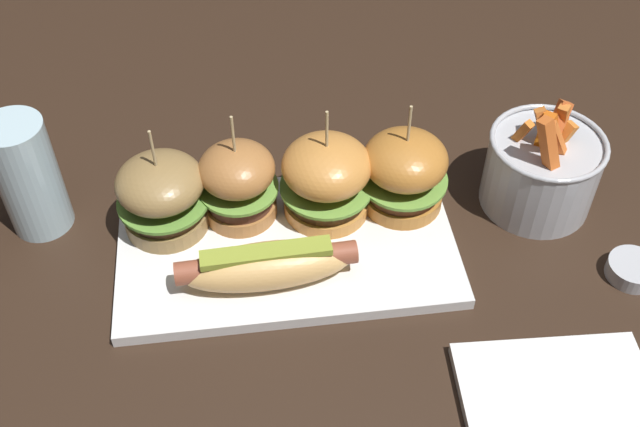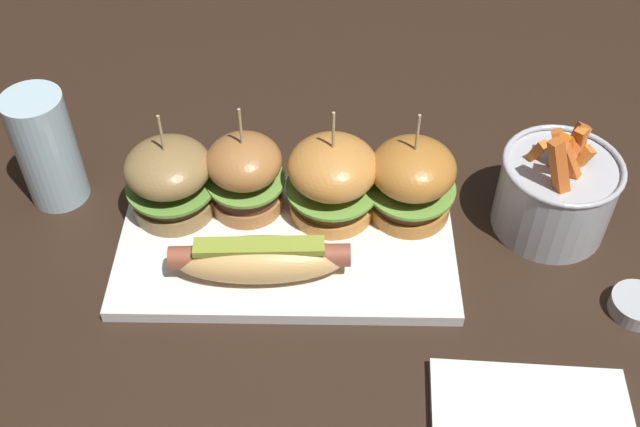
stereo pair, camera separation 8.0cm
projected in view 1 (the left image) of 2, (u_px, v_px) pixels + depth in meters
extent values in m
plane|color=black|center=(287.00, 251.00, 0.84)|extent=(3.00, 3.00, 0.00)
cube|color=white|center=(287.00, 247.00, 0.83)|extent=(0.36, 0.21, 0.01)
ellipsoid|color=#E1AB62|center=(267.00, 266.00, 0.78)|extent=(0.18, 0.06, 0.04)
cylinder|color=brown|center=(267.00, 263.00, 0.77)|extent=(0.18, 0.03, 0.02)
cube|color=olive|center=(266.00, 253.00, 0.76)|extent=(0.13, 0.03, 0.01)
cylinder|color=olive|center=(167.00, 217.00, 0.84)|extent=(0.09, 0.09, 0.02)
cylinder|color=brown|center=(165.00, 206.00, 0.83)|extent=(0.08, 0.08, 0.01)
cylinder|color=#609338|center=(163.00, 200.00, 0.82)|extent=(0.10, 0.10, 0.00)
ellipsoid|color=olive|center=(160.00, 182.00, 0.80)|extent=(0.09, 0.09, 0.05)
cylinder|color=tan|center=(154.00, 154.00, 0.77)|extent=(0.00, 0.00, 0.06)
cylinder|color=#AB6E39|center=(241.00, 207.00, 0.85)|extent=(0.08, 0.08, 0.02)
cylinder|color=#502D20|center=(239.00, 195.00, 0.84)|extent=(0.07, 0.07, 0.02)
cylinder|color=#6B9E3D|center=(239.00, 188.00, 0.83)|extent=(0.09, 0.09, 0.00)
ellipsoid|color=#AB6E39|center=(237.00, 169.00, 0.81)|extent=(0.08, 0.08, 0.05)
cylinder|color=tan|center=(234.00, 140.00, 0.78)|extent=(0.00, 0.00, 0.06)
cylinder|color=#CC853C|center=(326.00, 203.00, 0.86)|extent=(0.09, 0.09, 0.02)
cylinder|color=#4C3117|center=(326.00, 193.00, 0.85)|extent=(0.09, 0.09, 0.02)
cylinder|color=#6B9E3D|center=(326.00, 186.00, 0.84)|extent=(0.10, 0.10, 0.00)
ellipsoid|color=#CC853C|center=(327.00, 166.00, 0.82)|extent=(0.10, 0.10, 0.06)
cylinder|color=tan|center=(327.00, 135.00, 0.78)|extent=(0.00, 0.00, 0.06)
cylinder|color=#BA742E|center=(402.00, 196.00, 0.86)|extent=(0.09, 0.09, 0.02)
cylinder|color=#5E3119|center=(403.00, 185.00, 0.85)|extent=(0.08, 0.08, 0.02)
cylinder|color=#6B9E3D|center=(403.00, 179.00, 0.85)|extent=(0.10, 0.10, 0.00)
ellipsoid|color=#BA742E|center=(406.00, 160.00, 0.82)|extent=(0.09, 0.09, 0.05)
cylinder|color=tan|center=(409.00, 129.00, 0.79)|extent=(0.00, 0.00, 0.06)
cylinder|color=#B7BABF|center=(541.00, 173.00, 0.86)|extent=(0.12, 0.12, 0.09)
torus|color=#B7BABF|center=(549.00, 142.00, 0.83)|extent=(0.13, 0.13, 0.01)
cube|color=orange|center=(515.00, 139.00, 0.84)|extent=(0.03, 0.03, 0.06)
cube|color=orange|center=(550.00, 156.00, 0.80)|extent=(0.04, 0.03, 0.09)
cube|color=orange|center=(547.00, 138.00, 0.83)|extent=(0.04, 0.03, 0.07)
cube|color=#D45E28|center=(550.00, 139.00, 0.82)|extent=(0.04, 0.05, 0.08)
cube|color=orange|center=(545.00, 142.00, 0.83)|extent=(0.02, 0.01, 0.07)
cube|color=orange|center=(552.00, 137.00, 0.83)|extent=(0.04, 0.03, 0.08)
cube|color=orange|center=(556.00, 145.00, 0.84)|extent=(0.04, 0.02, 0.06)
cube|color=orange|center=(559.00, 147.00, 0.82)|extent=(0.05, 0.02, 0.08)
cube|color=orange|center=(547.00, 145.00, 0.84)|extent=(0.02, 0.04, 0.06)
cube|color=orange|center=(540.00, 143.00, 0.83)|extent=(0.02, 0.02, 0.07)
cube|color=orange|center=(559.00, 133.00, 0.83)|extent=(0.03, 0.02, 0.08)
cylinder|color=#B7BABF|center=(633.00, 269.00, 0.81)|extent=(0.05, 0.05, 0.02)
cylinder|color=tan|center=(634.00, 266.00, 0.80)|extent=(0.04, 0.04, 0.00)
cube|color=white|center=(568.00, 425.00, 0.69)|extent=(0.19, 0.19, 0.01)
cylinder|color=silver|center=(28.00, 176.00, 0.82)|extent=(0.07, 0.07, 0.14)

